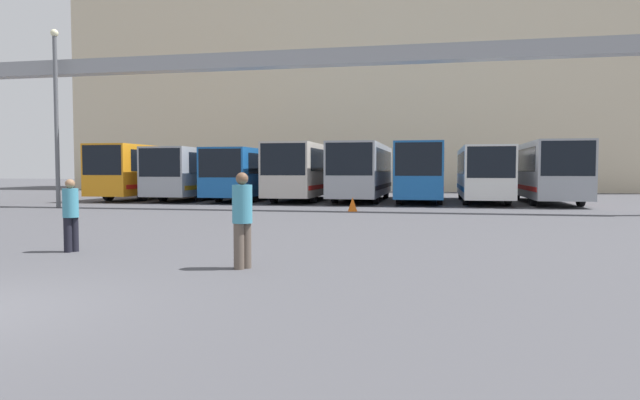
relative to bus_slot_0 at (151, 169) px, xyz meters
name	(u,v)px	position (x,y,z in m)	size (l,w,h in m)	color
building_backdrop	(373,96)	(11.83, 20.50, 6.91)	(54.78, 12.00, 17.56)	beige
overhead_gantry	(302,75)	(11.83, -8.15, 4.20)	(33.23, 0.80, 7.13)	gray
bus_slot_0	(151,169)	(0.00, 0.00, 0.00)	(2.56, 10.82, 3.25)	orange
bus_slot_1	(203,171)	(3.38, 0.42, -0.10)	(2.60, 11.66, 3.06)	#999EA5
bus_slot_2	(255,171)	(6.76, 0.51, -0.14)	(2.55, 11.84, 3.00)	#1959A5
bus_slot_3	(305,169)	(10.14, -0.32, 0.00)	(2.58, 10.18, 3.26)	beige
bus_slot_4	(363,169)	(13.52, -0.07, 0.00)	(2.58, 10.67, 3.26)	#999EA5
bus_slot_5	(421,169)	(16.90, -0.14, -0.01)	(2.46, 10.54, 3.23)	#1959A5
bus_slot_6	(483,171)	(20.28, -0.27, -0.13)	(2.43, 10.28, 3.01)	silver
bus_slot_7	(546,169)	(23.66, -0.05, -0.01)	(2.60, 10.73, 3.24)	#999EA5
pedestrian_mid_left	(242,218)	(14.34, -23.47, -0.94)	(0.36, 0.36, 1.75)	brown
pedestrian_far_center	(71,213)	(9.96, -22.20, -1.03)	(0.33, 0.33, 1.59)	black
traffic_cone	(353,204)	(14.21, -8.76, -1.56)	(0.41, 0.41, 0.63)	orange
lamp_post	(56,111)	(0.00, -9.06, 2.72)	(0.36, 0.36, 8.45)	#595B60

